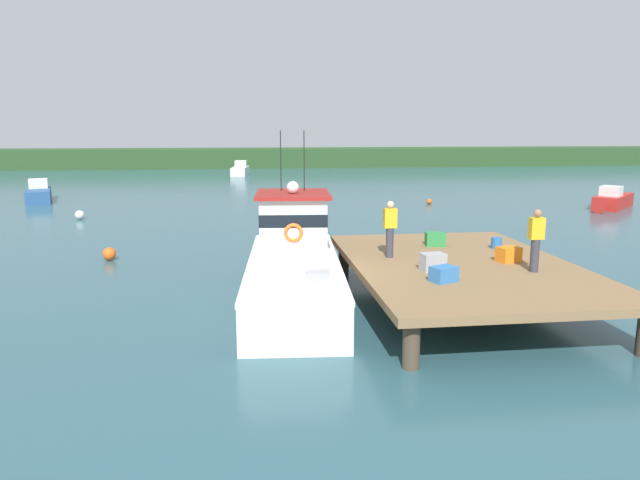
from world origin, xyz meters
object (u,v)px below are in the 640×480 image
object	(u,v)px
main_fishing_boat	(294,263)
crate_stack_mid_dock	(433,262)
crate_single_by_cleat	(444,274)
moored_boat_outer_mooring	(612,201)
deckhand_by_the_boat	(536,239)
moored_boat_far_left	(39,193)
crate_single_far	(435,239)
crate_stack_near_edge	(509,254)
moored_boat_near_channel	(241,170)
deckhand_further_back	(390,228)
mooring_buoy_spare_mooring	(429,201)
mooring_buoy_outer	(109,254)
mooring_buoy_inshore	(80,215)
bait_bucket	(496,243)

from	to	relation	value
main_fishing_boat	crate_stack_mid_dock	distance (m)	4.07
crate_single_by_cleat	moored_boat_outer_mooring	distance (m)	26.68
crate_stack_mid_dock	deckhand_by_the_boat	bearing A→B (deg)	-10.09
moored_boat_far_left	crate_single_far	bearing A→B (deg)	-50.35
crate_single_far	deckhand_by_the_boat	world-z (taller)	deckhand_by_the_boat
main_fishing_boat	moored_boat_outer_mooring	bearing A→B (deg)	38.06
crate_stack_near_edge	moored_boat_near_channel	world-z (taller)	crate_stack_near_edge
deckhand_by_the_boat	deckhand_further_back	distance (m)	3.93
crate_stack_near_edge	mooring_buoy_spare_mooring	distance (m)	22.02
crate_stack_near_edge	mooring_buoy_outer	bearing A→B (deg)	150.37
mooring_buoy_inshore	crate_stack_near_edge	bearing A→B (deg)	-47.23
mooring_buoy_spare_mooring	mooring_buoy_inshore	size ratio (longest dim) A/B	0.73
deckhand_by_the_boat	mooring_buoy_inshore	bearing A→B (deg)	131.18
main_fishing_boat	mooring_buoy_inshore	size ratio (longest dim) A/B	20.15
bait_bucket	mooring_buoy_spare_mooring	xyz separation A→B (m)	(4.30, 19.69, -1.19)
moored_boat_far_left	mooring_buoy_outer	bearing A→B (deg)	-65.26
crate_stack_near_edge	moored_boat_outer_mooring	distance (m)	23.67
moored_boat_near_channel	mooring_buoy_outer	distance (m)	41.57
bait_bucket	deckhand_by_the_boat	world-z (taller)	deckhand_by_the_boat
bait_bucket	mooring_buoy_inshore	world-z (taller)	bait_bucket
crate_stack_mid_dock	crate_stack_near_edge	world-z (taller)	crate_stack_mid_dock
bait_bucket	mooring_buoy_inshore	size ratio (longest dim) A/B	0.69
crate_stack_near_edge	mooring_buoy_outer	xyz separation A→B (m)	(-12.35, 7.03, -1.16)
mooring_buoy_inshore	main_fishing_boat	bearing A→B (deg)	-57.36
crate_single_far	deckhand_by_the_boat	xyz separation A→B (m)	(1.44, -3.57, 0.65)
main_fishing_boat	mooring_buoy_outer	xyz separation A→B (m)	(-6.47, 5.66, -0.76)
crate_single_by_cleat	mooring_buoy_inshore	distance (m)	23.83
crate_stack_mid_dock	crate_stack_near_edge	bearing A→B (deg)	16.46
crate_stack_near_edge	bait_bucket	size ratio (longest dim) A/B	1.76
mooring_buoy_spare_mooring	crate_stack_mid_dock	bearing A→B (deg)	-107.90
deckhand_further_back	mooring_buoy_spare_mooring	size ratio (longest dim) A/B	4.54
crate_single_by_cleat	moored_boat_near_channel	distance (m)	50.44
moored_boat_near_channel	crate_single_far	bearing A→B (deg)	-81.98
crate_single_by_cleat	deckhand_further_back	distance (m)	2.95
crate_stack_mid_dock	moored_boat_far_left	size ratio (longest dim) A/B	0.10
crate_stack_near_edge	deckhand_further_back	xyz separation A→B (m)	(-3.14, 0.99, 0.65)
moored_boat_near_channel	moored_boat_outer_mooring	distance (m)	38.15
main_fishing_boat	mooring_buoy_spare_mooring	distance (m)	22.75
main_fishing_boat	crate_stack_near_edge	world-z (taller)	main_fishing_boat
crate_stack_mid_dock	moored_boat_far_left	distance (m)	33.31
crate_single_by_cleat	deckhand_further_back	xyz separation A→B (m)	(-0.63, 2.81, 0.67)
deckhand_further_back	mooring_buoy_outer	world-z (taller)	deckhand_further_back
deckhand_further_back	moored_boat_far_left	bearing A→B (deg)	125.43
crate_single_far	moored_boat_outer_mooring	world-z (taller)	crate_single_far
moored_boat_outer_mooring	mooring_buoy_inshore	bearing A→B (deg)	-179.29
mooring_buoy_spare_mooring	mooring_buoy_outer	size ratio (longest dim) A/B	0.73
deckhand_by_the_boat	mooring_buoy_spare_mooring	distance (m)	23.18
main_fishing_boat	moored_boat_outer_mooring	world-z (taller)	main_fishing_boat
moored_boat_outer_mooring	mooring_buoy_outer	size ratio (longest dim) A/B	9.88
moored_boat_far_left	mooring_buoy_inshore	bearing A→B (deg)	-60.54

